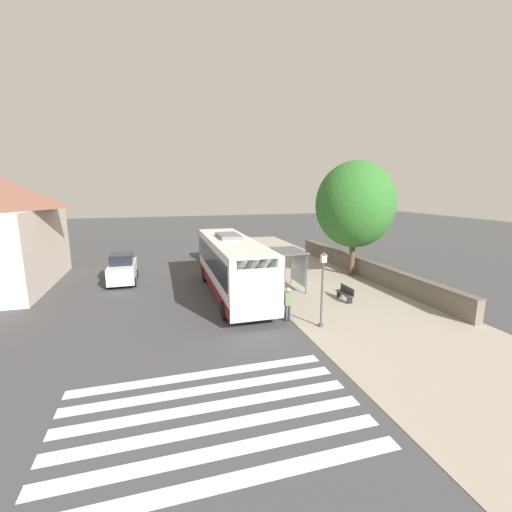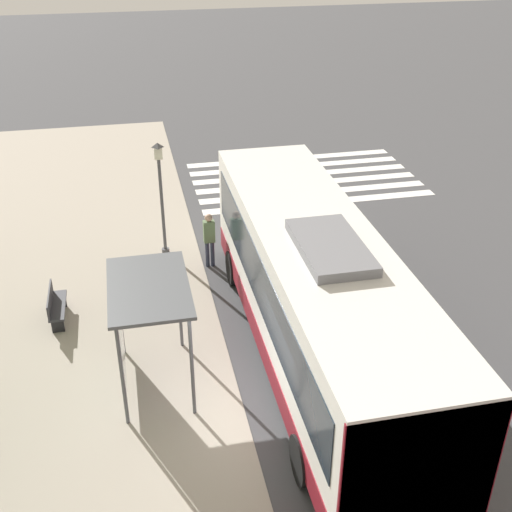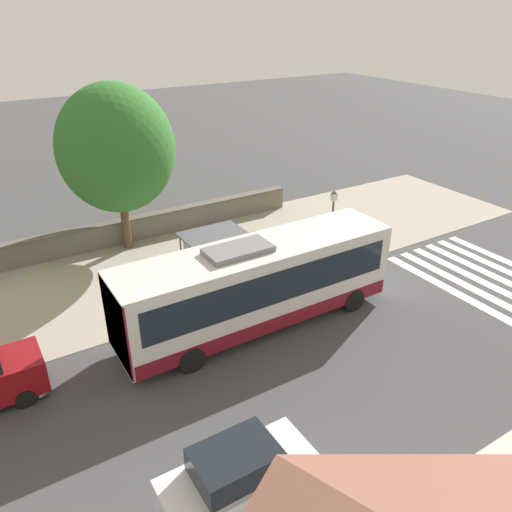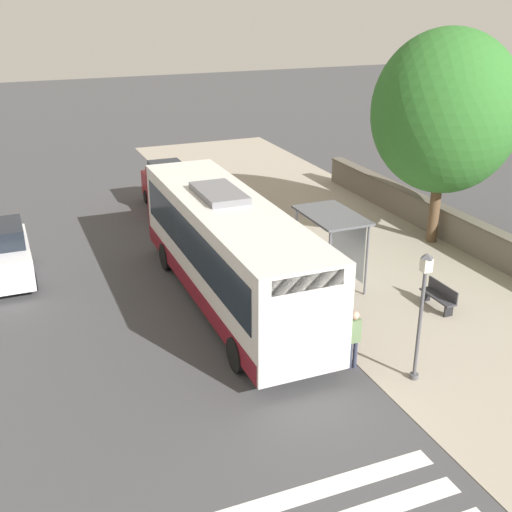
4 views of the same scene
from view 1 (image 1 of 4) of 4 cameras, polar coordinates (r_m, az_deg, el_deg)
ground_plane at (r=23.87m, az=-0.25°, el=-4.76°), size 120.00×120.00×0.00m
sidewalk_plaza at (r=25.42m, az=9.58°, el=-3.89°), size 9.00×44.00×0.02m
crosswalk_stripes at (r=11.20m, az=-7.22°, el=-25.00°), size 9.00×5.25×0.01m
stone_wall at (r=27.22m, az=17.35°, el=-1.80°), size 0.60×20.00×1.33m
bus at (r=21.30m, az=-4.08°, el=-1.43°), size 2.76×11.43×3.72m
bus_shelter at (r=22.39m, az=5.85°, el=-0.15°), size 1.75×2.82×2.65m
pedestrian at (r=17.27m, az=5.35°, el=-7.54°), size 0.34×0.23×1.77m
bench at (r=21.10m, az=14.67°, el=-5.99°), size 0.40×1.49×0.88m
street_lamp_near at (r=16.47m, az=11.02°, el=-4.42°), size 0.28×0.28×3.69m
shade_tree at (r=26.52m, az=16.16°, el=8.21°), size 5.76×5.76×8.56m
parked_car_behind_bus at (r=31.60m, az=-6.56°, el=1.12°), size 1.87×4.56×2.19m
parked_car_far_lane at (r=25.87m, az=-21.35°, el=-2.00°), size 1.84×4.01×2.08m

